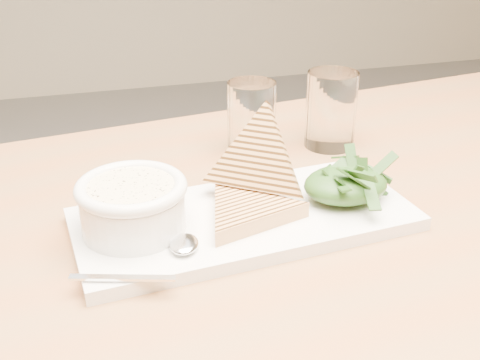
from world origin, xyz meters
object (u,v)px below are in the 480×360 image
object	(u,v)px
platter	(245,219)
glass_near	(251,118)
table_top	(323,257)
glass_far	(331,110)
soup_bowl	(133,211)

from	to	relation	value
platter	glass_near	size ratio (longest dim) A/B	3.65
table_top	glass_far	xyz separation A→B (m)	(0.12, 0.26, 0.08)
table_top	glass_near	distance (m)	0.27
table_top	platter	bearing A→B (deg)	141.14
soup_bowl	glass_far	size ratio (longest dim) A/B	1.00
platter	soup_bowl	bearing A→B (deg)	-179.55
soup_bowl	glass_near	distance (m)	0.28
glass_near	glass_far	world-z (taller)	glass_far
table_top	soup_bowl	distance (m)	0.22
table_top	glass_far	size ratio (longest dim) A/B	11.64
platter	glass_far	distance (m)	0.28
platter	glass_near	distance (m)	0.22
soup_bowl	glass_far	bearing A→B (deg)	31.44
table_top	platter	size ratio (longest dim) A/B	3.41
platter	glass_near	world-z (taller)	glass_near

